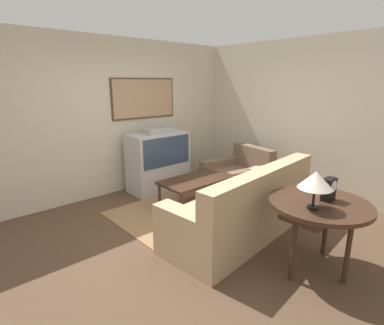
{
  "coord_description": "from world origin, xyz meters",
  "views": [
    {
      "loc": [
        -2.39,
        -2.7,
        1.97
      ],
      "look_at": [
        0.6,
        0.64,
        0.75
      ],
      "focal_mm": 28.0,
      "sensor_mm": 36.0,
      "label": 1
    }
  ],
  "objects_px": {
    "armchair": "(238,177)",
    "coffee_table": "(195,181)",
    "console_table": "(319,208)",
    "table_lamp": "(316,180)",
    "mantel_clock": "(329,189)",
    "couch": "(243,211)",
    "tv": "(158,161)"
  },
  "relations": [
    {
      "from": "tv",
      "to": "table_lamp",
      "type": "relative_size",
      "value": 3.08
    },
    {
      "from": "armchair",
      "to": "table_lamp",
      "type": "xyz_separation_m",
      "value": [
        -1.49,
        -2.14,
        0.8
      ]
    },
    {
      "from": "couch",
      "to": "coffee_table",
      "type": "bearing_deg",
      "value": -104.67
    },
    {
      "from": "armchair",
      "to": "coffee_table",
      "type": "height_order",
      "value": "armchair"
    },
    {
      "from": "table_lamp",
      "to": "mantel_clock",
      "type": "distance_m",
      "value": 0.36
    },
    {
      "from": "armchair",
      "to": "coffee_table",
      "type": "xyz_separation_m",
      "value": [
        -1.08,
        -0.0,
        0.16
      ]
    },
    {
      "from": "tv",
      "to": "mantel_clock",
      "type": "bearing_deg",
      "value": -91.96
    },
    {
      "from": "coffee_table",
      "to": "console_table",
      "type": "bearing_deg",
      "value": -95.38
    },
    {
      "from": "couch",
      "to": "table_lamp",
      "type": "distance_m",
      "value": 1.26
    },
    {
      "from": "console_table",
      "to": "mantel_clock",
      "type": "bearing_deg",
      "value": -14.31
    },
    {
      "from": "armchair",
      "to": "mantel_clock",
      "type": "bearing_deg",
      "value": -18.58
    },
    {
      "from": "couch",
      "to": "armchair",
      "type": "bearing_deg",
      "value": -143.33
    },
    {
      "from": "coffee_table",
      "to": "mantel_clock",
      "type": "relative_size",
      "value": 4.77
    },
    {
      "from": "couch",
      "to": "mantel_clock",
      "type": "height_order",
      "value": "mantel_clock"
    },
    {
      "from": "tv",
      "to": "armchair",
      "type": "bearing_deg",
      "value": -44.09
    },
    {
      "from": "couch",
      "to": "table_lamp",
      "type": "xyz_separation_m",
      "value": [
        -0.23,
        -1.01,
        0.72
      ]
    },
    {
      "from": "armchair",
      "to": "coffee_table",
      "type": "distance_m",
      "value": 1.09
    },
    {
      "from": "tv",
      "to": "table_lamp",
      "type": "height_order",
      "value": "tv"
    },
    {
      "from": "coffee_table",
      "to": "mantel_clock",
      "type": "bearing_deg",
      "value": -92.47
    },
    {
      "from": "armchair",
      "to": "console_table",
      "type": "distance_m",
      "value": 2.51
    },
    {
      "from": "couch",
      "to": "armchair",
      "type": "relative_size",
      "value": 1.99
    },
    {
      "from": "couch",
      "to": "console_table",
      "type": "xyz_separation_m",
      "value": [
        -0.01,
        -0.98,
        0.37
      ]
    },
    {
      "from": "armchair",
      "to": "mantel_clock",
      "type": "xyz_separation_m",
      "value": [
        -1.17,
        -2.14,
        0.64
      ]
    },
    {
      "from": "tv",
      "to": "couch",
      "type": "relative_size",
      "value": 0.51
    },
    {
      "from": "couch",
      "to": "console_table",
      "type": "bearing_deg",
      "value": 84.3
    },
    {
      "from": "armchair",
      "to": "coffee_table",
      "type": "bearing_deg",
      "value": -79.74
    },
    {
      "from": "console_table",
      "to": "table_lamp",
      "type": "height_order",
      "value": "table_lamp"
    },
    {
      "from": "coffee_table",
      "to": "table_lamp",
      "type": "xyz_separation_m",
      "value": [
        -0.41,
        -2.14,
        0.65
      ]
    },
    {
      "from": "table_lamp",
      "to": "coffee_table",
      "type": "bearing_deg",
      "value": 79.02
    },
    {
      "from": "coffee_table",
      "to": "console_table",
      "type": "distance_m",
      "value": 2.14
    },
    {
      "from": "armchair",
      "to": "table_lamp",
      "type": "height_order",
      "value": "table_lamp"
    },
    {
      "from": "tv",
      "to": "table_lamp",
      "type": "bearing_deg",
      "value": -97.74
    }
  ]
}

